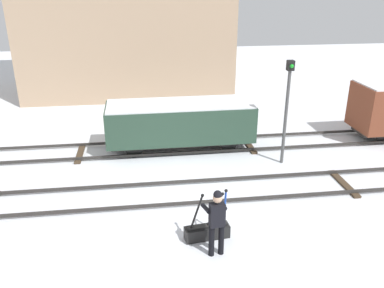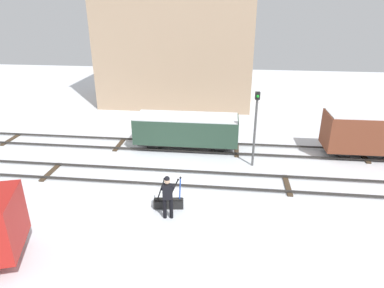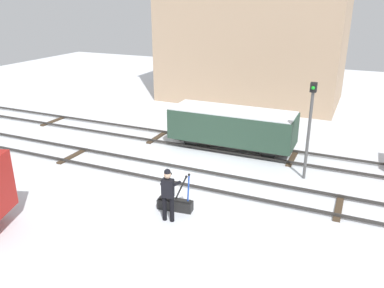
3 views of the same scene
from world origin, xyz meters
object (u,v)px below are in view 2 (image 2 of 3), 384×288
(rail_worker, at_px, (168,194))
(freight_car_far_end, at_px, (187,130))
(signal_post, at_px, (256,122))
(freight_car_back_track, at_px, (382,133))
(switch_lever_frame, at_px, (169,202))

(rail_worker, height_order, freight_car_far_end, freight_car_far_end)
(rail_worker, xyz_separation_m, signal_post, (3.58, 5.13, 1.35))
(freight_car_back_track, bearing_deg, rail_worker, -146.95)
(rail_worker, bearing_deg, signal_post, 48.20)
(rail_worker, xyz_separation_m, freight_car_back_track, (10.52, 6.99, 0.36))
(signal_post, height_order, freight_car_back_track, signal_post)
(freight_car_far_end, relative_size, freight_car_back_track, 0.99)
(switch_lever_frame, relative_size, signal_post, 0.37)
(signal_post, bearing_deg, freight_car_far_end, 153.59)
(switch_lever_frame, relative_size, rail_worker, 0.78)
(rail_worker, height_order, freight_car_back_track, freight_car_back_track)
(freight_car_back_track, bearing_deg, freight_car_far_end, 179.43)
(switch_lever_frame, xyz_separation_m, freight_car_back_track, (10.62, 6.29, 1.19))
(signal_post, height_order, freight_car_far_end, signal_post)
(rail_worker, relative_size, signal_post, 0.47)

